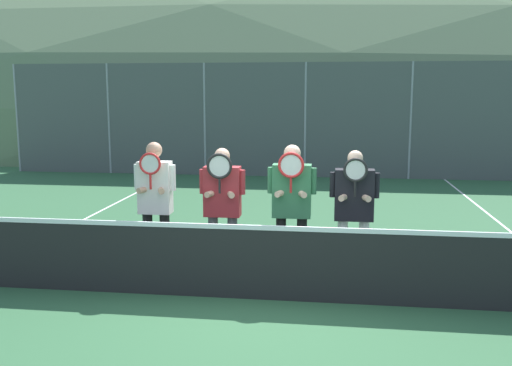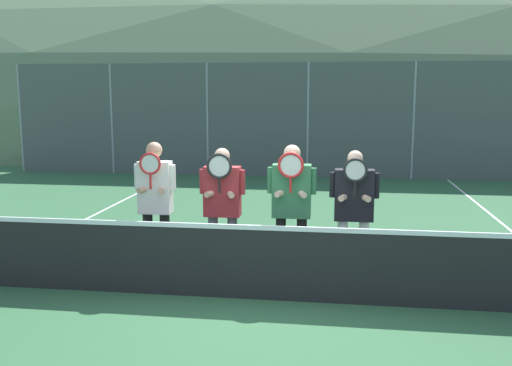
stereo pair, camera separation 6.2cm
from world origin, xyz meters
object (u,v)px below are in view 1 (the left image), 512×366
object	(u,v)px
player_leftmost	(155,199)
car_far_left	(163,138)
car_center	(485,141)
car_left_of_center	(320,138)
player_center_left	(222,201)
player_rightmost	(354,205)
player_center_right	(292,201)

from	to	relation	value
player_leftmost	car_far_left	size ratio (longest dim) A/B	0.38
car_center	car_left_of_center	bearing A→B (deg)	178.54
player_center_left	car_left_of_center	bearing A→B (deg)	85.35
player_leftmost	player_rightmost	world-z (taller)	player_leftmost
player_rightmost	car_far_left	size ratio (longest dim) A/B	0.36
player_center_right	player_rightmost	xyz separation A→B (m)	(0.79, 0.08, -0.05)
player_leftmost	car_left_of_center	size ratio (longest dim) A/B	0.41
player_rightmost	player_center_left	bearing A→B (deg)	-179.83
car_far_left	player_center_right	bearing A→B (deg)	-66.11
player_center_left	car_center	world-z (taller)	player_center_left
player_leftmost	player_center_left	world-z (taller)	player_leftmost
player_leftmost	car_far_left	world-z (taller)	player_leftmost
player_leftmost	player_center_left	size ratio (longest dim) A/B	1.04
player_center_left	car_center	bearing A→B (deg)	62.25
player_rightmost	car_far_left	bearing A→B (deg)	117.06
player_center_left	player_center_right	distance (m)	0.92
player_center_right	player_rightmost	size ratio (longest dim) A/B	1.04
player_center_left	player_rightmost	world-z (taller)	player_center_left
player_rightmost	car_far_left	xyz separation A→B (m)	(-6.15, 12.04, -0.15)
player_center_left	player_center_right	xyz separation A→B (m)	(0.91, -0.07, 0.04)
player_rightmost	car_left_of_center	size ratio (longest dim) A/B	0.39
player_leftmost	car_left_of_center	distance (m)	12.28
player_center_left	car_left_of_center	xyz separation A→B (m)	(0.98, 12.03, -0.11)
car_left_of_center	player_rightmost	bearing A→B (deg)	-86.58
player_center_right	player_rightmost	world-z (taller)	player_center_right
car_far_left	car_center	size ratio (longest dim) A/B	1.07
player_rightmost	car_center	distance (m)	12.74
player_rightmost	car_center	xyz separation A→B (m)	(4.56, 11.89, -0.14)
player_leftmost	car_left_of_center	world-z (taller)	car_left_of_center
player_leftmost	player_rightmost	distance (m)	2.57
player_leftmost	car_left_of_center	bearing A→B (deg)	81.33
player_leftmost	car_far_left	xyz separation A→B (m)	(-3.58, 12.15, -0.20)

